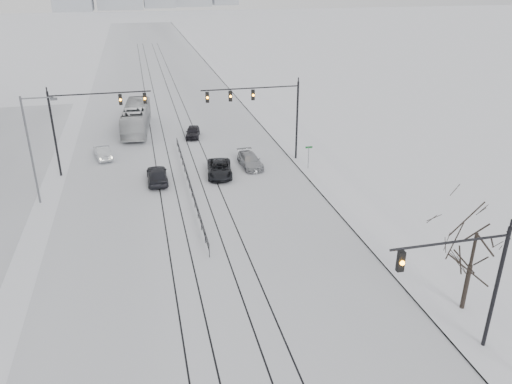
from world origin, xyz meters
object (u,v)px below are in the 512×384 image
object	(u,v)px
sedan_sb_outer	(103,152)
sedan_nb_right	(250,161)
traffic_mast_near	(470,277)
sedan_nb_front	(219,169)
bare_tree	(475,241)
sedan_nb_far	(193,132)
sedan_sb_inner	(157,175)
box_truck	(136,118)

from	to	relation	value
sedan_sb_outer	sedan_nb_right	bearing A→B (deg)	145.99
traffic_mast_near	sedan_nb_front	size ratio (longest dim) A/B	1.44
bare_tree	sedan_nb_front	size ratio (longest dim) A/B	1.25
bare_tree	sedan_nb_far	distance (m)	37.82
sedan_sb_outer	sedan_nb_far	xyz separation A→B (m)	(9.89, 5.04, -0.03)
sedan_sb_inner	box_truck	bearing A→B (deg)	-84.89
box_truck	sedan_sb_inner	bearing A→B (deg)	100.44
bare_tree	sedan_nb_far	bearing A→B (deg)	107.15
traffic_mast_near	sedan_nb_far	xyz separation A→B (m)	(-8.68, 38.96, -3.93)
sedan_sb_outer	box_truck	distance (m)	9.86
sedan_sb_inner	box_truck	distance (m)	17.02
sedan_sb_outer	bare_tree	bearing A→B (deg)	112.45
traffic_mast_near	sedan_sb_inner	world-z (taller)	traffic_mast_near
sedan_nb_front	sedan_nb_far	xyz separation A→B (m)	(-1.04, 12.48, -0.04)
bare_tree	sedan_nb_far	xyz separation A→B (m)	(-11.09, 35.95, -3.85)
sedan_sb_outer	sedan_sb_inner	bearing A→B (deg)	111.46
traffic_mast_near	sedan_sb_outer	size ratio (longest dim) A/B	1.74
sedan_sb_inner	sedan_nb_front	world-z (taller)	sedan_sb_inner
traffic_mast_near	bare_tree	xyz separation A→B (m)	(2.41, 3.00, -0.07)
traffic_mast_near	sedan_sb_outer	distance (m)	38.86
sedan_nb_right	sedan_nb_far	xyz separation A→B (m)	(-4.36, 10.88, -0.01)
sedan_sb_inner	sedan_nb_front	xyz separation A→B (m)	(5.82, 0.38, -0.10)
sedan_sb_inner	sedan_nb_far	bearing A→B (deg)	-110.25
sedan_nb_front	bare_tree	bearing A→B (deg)	-59.46
traffic_mast_near	sedan_sb_outer	bearing A→B (deg)	118.71
bare_tree	sedan_sb_inner	distance (m)	28.27
bare_tree	sedan_sb_outer	distance (m)	37.56
box_truck	sedan_nb_far	bearing A→B (deg)	152.37
bare_tree	traffic_mast_near	bearing A→B (deg)	-128.76
sedan_sb_inner	box_truck	world-z (taller)	box_truck
traffic_mast_near	sedan_sb_inner	bearing A→B (deg)	117.29
traffic_mast_near	box_truck	xyz separation A→B (m)	(-14.93, 43.03, -2.95)
traffic_mast_near	sedan_sb_inner	distance (m)	29.61
sedan_sb_inner	box_truck	xyz separation A→B (m)	(-1.47, 16.93, 0.84)
bare_tree	sedan_sb_inner	world-z (taller)	bare_tree
bare_tree	sedan_nb_front	world-z (taller)	bare_tree
sedan_nb_far	box_truck	world-z (taller)	box_truck
traffic_mast_near	sedan_nb_front	bearing A→B (deg)	106.10
sedan_sb_inner	box_truck	size ratio (longest dim) A/B	0.39
box_truck	traffic_mast_near	bearing A→B (deg)	114.61
bare_tree	box_truck	world-z (taller)	bare_tree
sedan_nb_front	box_truck	size ratio (longest dim) A/B	0.42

